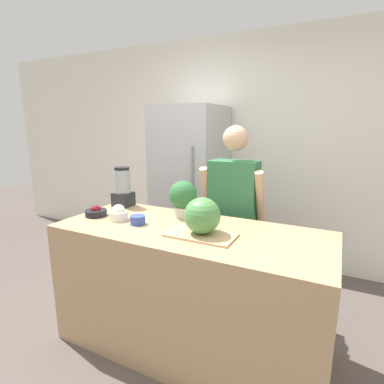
{
  "coord_description": "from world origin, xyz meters",
  "views": [
    {
      "loc": [
        0.88,
        -1.34,
        1.6
      ],
      "look_at": [
        0.0,
        0.43,
        1.16
      ],
      "focal_mm": 28.0,
      "sensor_mm": 36.0,
      "label": 1
    }
  ],
  "objects_px": {
    "watermelon": "(202,216)",
    "bowl_small_blue": "(138,220)",
    "potted_plant": "(183,197)",
    "bowl_cream": "(119,214)",
    "refrigerator": "(190,187)",
    "bowl_cherries": "(96,212)",
    "person": "(233,218)",
    "blender": "(123,188)"
  },
  "relations": [
    {
      "from": "watermelon",
      "to": "potted_plant",
      "type": "distance_m",
      "value": 0.43
    },
    {
      "from": "refrigerator",
      "to": "bowl_cream",
      "type": "distance_m",
      "value": 1.37
    },
    {
      "from": "potted_plant",
      "to": "bowl_cherries",
      "type": "bearing_deg",
      "value": -155.18
    },
    {
      "from": "refrigerator",
      "to": "bowl_cherries",
      "type": "xyz_separation_m",
      "value": [
        -0.13,
        -1.36,
        0.04
      ]
    },
    {
      "from": "person",
      "to": "blender",
      "type": "height_order",
      "value": "person"
    },
    {
      "from": "bowl_cream",
      "to": "person",
      "type": "bearing_deg",
      "value": 47.06
    },
    {
      "from": "refrigerator",
      "to": "bowl_small_blue",
      "type": "xyz_separation_m",
      "value": [
        0.28,
        -1.38,
        0.04
      ]
    },
    {
      "from": "bowl_small_blue",
      "to": "potted_plant",
      "type": "relative_size",
      "value": 0.38
    },
    {
      "from": "bowl_cherries",
      "to": "bowl_small_blue",
      "type": "distance_m",
      "value": 0.41
    },
    {
      "from": "bowl_cream",
      "to": "blender",
      "type": "relative_size",
      "value": 0.39
    },
    {
      "from": "person",
      "to": "blender",
      "type": "xyz_separation_m",
      "value": [
        -0.88,
        -0.37,
        0.25
      ]
    },
    {
      "from": "bowl_small_blue",
      "to": "potted_plant",
      "type": "bearing_deg",
      "value": 56.2
    },
    {
      "from": "bowl_cherries",
      "to": "blender",
      "type": "xyz_separation_m",
      "value": [
        0.0,
        0.33,
        0.13
      ]
    },
    {
      "from": "bowl_cherries",
      "to": "potted_plant",
      "type": "distance_m",
      "value": 0.69
    },
    {
      "from": "bowl_cherries",
      "to": "blender",
      "type": "relative_size",
      "value": 0.48
    },
    {
      "from": "person",
      "to": "potted_plant",
      "type": "bearing_deg",
      "value": -122.43
    },
    {
      "from": "blender",
      "to": "potted_plant",
      "type": "bearing_deg",
      "value": -4.32
    },
    {
      "from": "refrigerator",
      "to": "watermelon",
      "type": "bearing_deg",
      "value": -60.46
    },
    {
      "from": "refrigerator",
      "to": "blender",
      "type": "height_order",
      "value": "refrigerator"
    },
    {
      "from": "person",
      "to": "bowl_cream",
      "type": "relative_size",
      "value": 11.93
    },
    {
      "from": "bowl_small_blue",
      "to": "watermelon",
      "type": "bearing_deg",
      "value": 0.36
    },
    {
      "from": "refrigerator",
      "to": "bowl_cherries",
      "type": "distance_m",
      "value": 1.37
    },
    {
      "from": "watermelon",
      "to": "bowl_small_blue",
      "type": "xyz_separation_m",
      "value": [
        -0.5,
        -0.0,
        -0.1
      ]
    },
    {
      "from": "watermelon",
      "to": "bowl_cherries",
      "type": "height_order",
      "value": "watermelon"
    },
    {
      "from": "bowl_cherries",
      "to": "bowl_cream",
      "type": "distance_m",
      "value": 0.23
    },
    {
      "from": "bowl_cream",
      "to": "refrigerator",
      "type": "bearing_deg",
      "value": 93.84
    },
    {
      "from": "bowl_small_blue",
      "to": "blender",
      "type": "bearing_deg",
      "value": 139.54
    },
    {
      "from": "refrigerator",
      "to": "potted_plant",
      "type": "relative_size",
      "value": 6.45
    },
    {
      "from": "blender",
      "to": "potted_plant",
      "type": "relative_size",
      "value": 1.22
    },
    {
      "from": "bowl_cherries",
      "to": "potted_plant",
      "type": "height_order",
      "value": "potted_plant"
    },
    {
      "from": "refrigerator",
      "to": "watermelon",
      "type": "relative_size",
      "value": 7.72
    },
    {
      "from": "person",
      "to": "bowl_cream",
      "type": "bearing_deg",
      "value": -132.94
    },
    {
      "from": "bowl_cherries",
      "to": "potted_plant",
      "type": "relative_size",
      "value": 0.58
    },
    {
      "from": "refrigerator",
      "to": "potted_plant",
      "type": "xyz_separation_m",
      "value": [
        0.48,
        -1.08,
        0.16
      ]
    },
    {
      "from": "bowl_small_blue",
      "to": "bowl_cream",
      "type": "bearing_deg",
      "value": 174.71
    },
    {
      "from": "refrigerator",
      "to": "person",
      "type": "distance_m",
      "value": 1.0
    },
    {
      "from": "watermelon",
      "to": "bowl_cream",
      "type": "bearing_deg",
      "value": 178.83
    },
    {
      "from": "bowl_cherries",
      "to": "blender",
      "type": "distance_m",
      "value": 0.36
    },
    {
      "from": "refrigerator",
      "to": "watermelon",
      "type": "xyz_separation_m",
      "value": [
        0.78,
        -1.38,
        0.14
      ]
    },
    {
      "from": "watermelon",
      "to": "bowl_cherries",
      "type": "xyz_separation_m",
      "value": [
        -0.92,
        0.02,
        -0.1
      ]
    },
    {
      "from": "refrigerator",
      "to": "watermelon",
      "type": "height_order",
      "value": "refrigerator"
    },
    {
      "from": "bowl_cream",
      "to": "potted_plant",
      "type": "bearing_deg",
      "value": 36.32
    }
  ]
}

